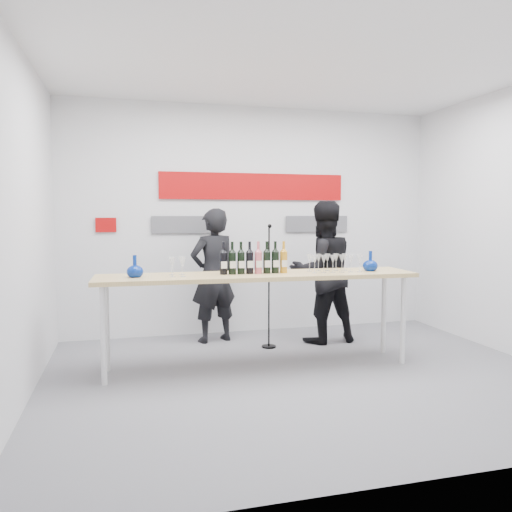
{
  "coord_description": "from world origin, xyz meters",
  "views": [
    {
      "loc": [
        -1.67,
        -4.49,
        1.58
      ],
      "look_at": [
        -0.36,
        0.5,
        1.15
      ],
      "focal_mm": 35.0,
      "sensor_mm": 36.0,
      "label": 1
    }
  ],
  "objects_px": {
    "presenter_left": "(213,276)",
    "mic_stand": "(269,310)",
    "presenter_right": "(322,272)",
    "tasting_table": "(258,281)"
  },
  "relations": [
    {
      "from": "presenter_left",
      "to": "mic_stand",
      "type": "xyz_separation_m",
      "value": [
        0.59,
        -0.45,
        -0.38
      ]
    },
    {
      "from": "presenter_right",
      "to": "mic_stand",
      "type": "xyz_separation_m",
      "value": [
        -0.72,
        -0.11,
        -0.42
      ]
    },
    {
      "from": "mic_stand",
      "to": "tasting_table",
      "type": "bearing_deg",
      "value": -125.95
    },
    {
      "from": "presenter_right",
      "to": "mic_stand",
      "type": "distance_m",
      "value": 0.84
    },
    {
      "from": "mic_stand",
      "to": "presenter_left",
      "type": "bearing_deg",
      "value": 130.65
    },
    {
      "from": "presenter_right",
      "to": "mic_stand",
      "type": "relative_size",
      "value": 1.19
    },
    {
      "from": "tasting_table",
      "to": "presenter_right",
      "type": "distance_m",
      "value": 1.32
    },
    {
      "from": "tasting_table",
      "to": "presenter_left",
      "type": "bearing_deg",
      "value": 104.88
    },
    {
      "from": "tasting_table",
      "to": "mic_stand",
      "type": "bearing_deg",
      "value": 67.74
    },
    {
      "from": "tasting_table",
      "to": "presenter_right",
      "type": "height_order",
      "value": "presenter_right"
    }
  ]
}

